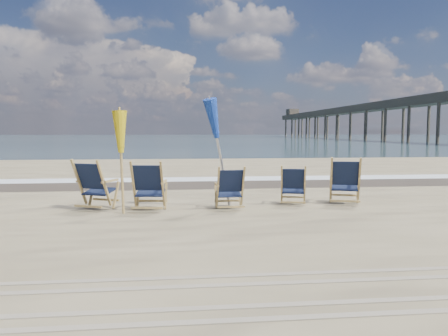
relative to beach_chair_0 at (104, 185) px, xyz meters
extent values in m
plane|color=#344D57|center=(2.54, 125.80, -0.56)|extent=(400.00, 400.00, 0.00)
cube|color=silver|center=(2.54, 6.10, -0.55)|extent=(200.00, 1.40, 0.01)
cube|color=#42362A|center=(2.54, 4.60, -0.55)|extent=(200.00, 2.60, 0.00)
cylinder|color=#AA8A4C|center=(0.40, -0.26, 0.49)|extent=(0.06, 0.06, 2.09)
cone|color=gold|center=(0.40, -0.26, 1.06)|extent=(0.30, 0.30, 0.85)
cylinder|color=#A5A5AD|center=(2.49, 0.20, 0.67)|extent=(0.06, 0.06, 2.46)
cone|color=#163597|center=(2.49, 0.20, 1.43)|extent=(0.30, 0.30, 0.85)
camera|label=1|loc=(1.53, -9.32, 1.13)|focal=35.00mm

